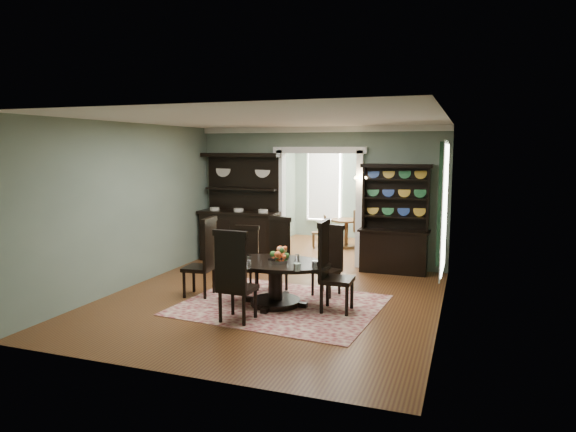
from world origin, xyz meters
name	(u,v)px	position (x,y,z in m)	size (l,w,h in m)	color
room	(270,207)	(0.00, 0.04, 1.58)	(5.51, 6.01, 3.01)	brown
parlor	(346,187)	(0.00, 5.53, 1.52)	(3.51, 3.50, 3.01)	brown
doorway_trim	(319,191)	(0.00, 3.00, 1.62)	(2.08, 0.25, 2.57)	white
right_window	(443,206)	(2.69, 0.93, 1.60)	(0.15, 1.47, 2.12)	white
wall_sconce	(361,180)	(0.95, 2.85, 1.89)	(0.27, 0.21, 0.21)	#B07C2F
rug	(281,305)	(0.27, -0.18, 0.01)	(3.10, 2.54, 0.01)	maroon
dining_table	(275,275)	(0.19, -0.19, 0.50)	(1.85, 1.72, 0.72)	black
centerpiece	(278,258)	(0.26, -0.27, 0.80)	(1.59, 1.02, 0.26)	silver
chair_far_left	(246,256)	(-0.64, 0.50, 0.61)	(0.47, 0.45, 1.16)	black
chair_far_mid	(276,252)	(-0.12, 0.67, 0.70)	(0.64, 0.62, 1.33)	black
chair_far_right	(329,258)	(0.84, 0.73, 0.64)	(0.55, 0.53, 1.23)	black
chair_end_left	(205,255)	(-1.13, -0.12, 0.72)	(0.52, 0.55, 1.37)	black
chair_end_right	(330,264)	(1.09, -0.19, 0.75)	(0.51, 0.55, 1.43)	black
chair_near	(234,274)	(-0.07, -1.21, 0.73)	(0.54, 0.50, 1.38)	black
sideboard	(240,223)	(-1.78, 2.72, 0.85)	(1.85, 0.66, 2.44)	black
welsh_dresser	(394,233)	(1.67, 2.76, 0.81)	(1.43, 0.53, 2.23)	black
parlor_table	(346,229)	(0.16, 4.97, 0.48)	(0.80, 0.80, 0.74)	#4F3316
parlor_chair_left	(321,231)	(-0.44, 4.70, 0.45)	(0.40, 0.40, 0.85)	#4F3316
parlor_chair_right	(360,229)	(0.57, 4.72, 0.55)	(0.43, 0.43, 1.03)	#4F3316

